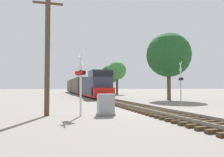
# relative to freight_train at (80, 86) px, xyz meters

# --- Properties ---
(ground_plane) EXTENTS (400.00, 400.00, 0.00)m
(ground_plane) POSITION_rel_freight_train_xyz_m (0.00, -41.12, -2.01)
(ground_plane) COLOR slate
(rail_track_bed) EXTENTS (2.60, 160.00, 0.31)m
(rail_track_bed) POSITION_rel_freight_train_xyz_m (0.00, -41.12, -1.87)
(rail_track_bed) COLOR #42301E
(rail_track_bed) RESTS_ON ground
(freight_train) EXTENTS (2.93, 52.95, 4.17)m
(freight_train) POSITION_rel_freight_train_xyz_m (0.00, 0.00, 0.00)
(freight_train) COLOR #33384C
(freight_train) RESTS_ON ground
(crossing_signal_near) EXTENTS (0.57, 1.01, 3.82)m
(crossing_signal_near) POSITION_rel_freight_train_xyz_m (-5.17, -41.83, 0.38)
(crossing_signal_near) COLOR silver
(crossing_signal_near) RESTS_ON ground
(crossing_signal_far) EXTENTS (0.58, 1.00, 4.41)m
(crossing_signal_far) POSITION_rel_freight_train_xyz_m (6.28, -34.79, 0.47)
(crossing_signal_far) COLOR silver
(crossing_signal_far) RESTS_ON ground
(relay_cabinet) EXTENTS (1.07, 0.69, 1.32)m
(relay_cabinet) POSITION_rel_freight_train_xyz_m (-3.62, -41.91, -1.36)
(relay_cabinet) COLOR slate
(relay_cabinet) RESTS_ON ground
(utility_pole) EXTENTS (1.80, 0.31, 7.51)m
(utility_pole) POSITION_rel_freight_train_xyz_m (-7.10, -41.12, 1.86)
(utility_pole) COLOR #4C3A23
(utility_pole) RESTS_ON ground
(tree_far_right) EXTENTS (5.97, 5.97, 9.08)m
(tree_far_right) POSITION_rel_freight_train_xyz_m (8.33, -28.81, 4.07)
(tree_far_right) COLOR brown
(tree_far_right) RESTS_ON ground
(tree_mid_background) EXTENTS (4.36, 4.36, 7.87)m
(tree_mid_background) POSITION_rel_freight_train_xyz_m (7.97, -5.94, 3.62)
(tree_mid_background) COLOR #473521
(tree_mid_background) RESTS_ON ground
(tree_deep_background) EXTENTS (5.00, 5.00, 7.74)m
(tree_deep_background) POSITION_rel_freight_train_xyz_m (8.48, 2.82, 3.20)
(tree_deep_background) COLOR #473521
(tree_deep_background) RESTS_ON ground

